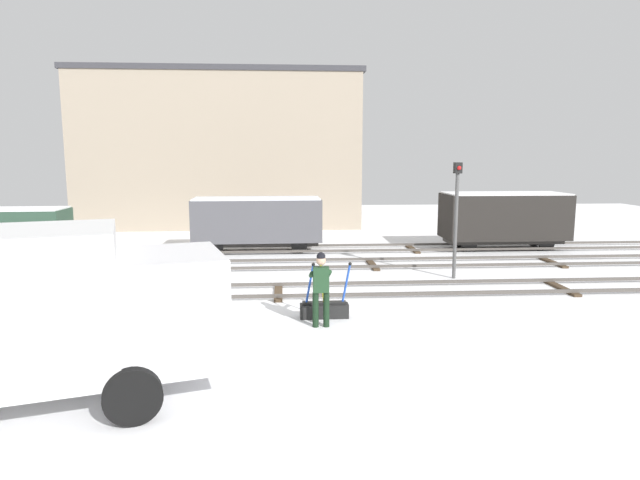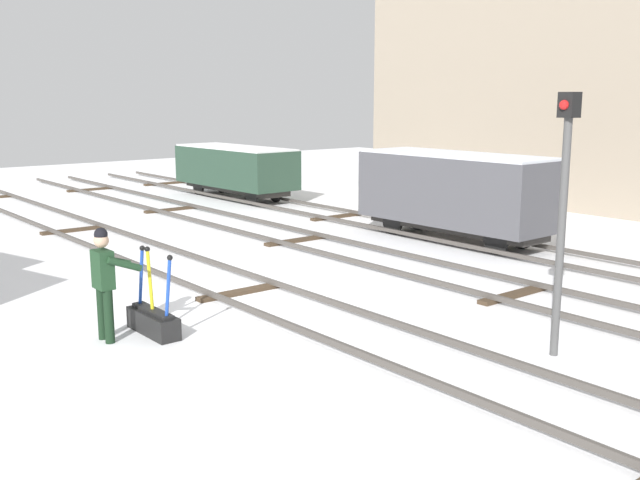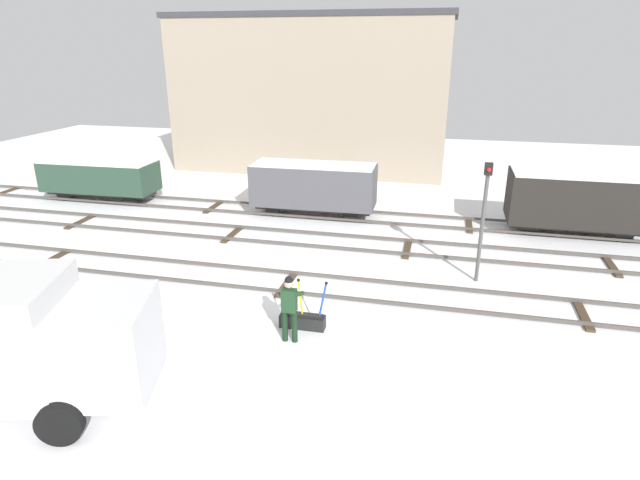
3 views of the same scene
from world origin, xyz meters
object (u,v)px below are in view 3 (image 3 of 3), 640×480
object	(u,v)px
signal_post	(484,211)
freight_car_far_end	(100,177)
rail_worker	(290,304)
delivery_truck	(6,340)
freight_car_back_track	(314,186)
freight_car_mid_siding	(578,200)
switch_lever_frame	(303,319)

from	to	relation	value
signal_post	freight_car_far_end	bearing A→B (deg)	162.32
rail_worker	delivery_truck	distance (m)	6.23
freight_car_back_track	freight_car_mid_siding	bearing A→B (deg)	-1.21
delivery_truck	freight_car_far_end	size ratio (longest dim) A/B	1.05
delivery_truck	freight_car_mid_siding	size ratio (longest dim) A/B	1.11
freight_car_mid_siding	switch_lever_frame	bearing A→B (deg)	-131.28
rail_worker	signal_post	xyz separation A→B (m)	(4.87, 4.96, 1.34)
switch_lever_frame	signal_post	xyz separation A→B (m)	(4.73, 4.24, 2.14)
rail_worker	signal_post	world-z (taller)	signal_post
delivery_truck	freight_car_mid_siding	xyz separation A→B (m)	(13.66, 14.55, -0.21)
signal_post	freight_car_mid_siding	xyz separation A→B (m)	(4.00, 5.65, -0.95)
freight_car_far_end	freight_car_mid_siding	world-z (taller)	freight_car_mid_siding
rail_worker	freight_car_far_end	bearing A→B (deg)	139.81
delivery_truck	signal_post	size ratio (longest dim) A/B	1.51
signal_post	delivery_truck	bearing A→B (deg)	-137.36
signal_post	freight_car_back_track	distance (m)	8.97
delivery_truck	freight_car_mid_siding	bearing A→B (deg)	30.58
switch_lever_frame	freight_car_mid_siding	world-z (taller)	freight_car_mid_siding
signal_post	freight_car_far_end	world-z (taller)	signal_post
rail_worker	switch_lever_frame	bearing A→B (deg)	78.40
freight_car_mid_siding	freight_car_back_track	size ratio (longest dim) A/B	0.97
freight_car_back_track	delivery_truck	bearing A→B (deg)	-101.98
delivery_truck	freight_car_far_end	world-z (taller)	delivery_truck
freight_car_mid_siding	freight_car_back_track	bearing A→B (deg)	-179.83
delivery_truck	freight_car_far_end	bearing A→B (deg)	102.84
switch_lever_frame	signal_post	world-z (taller)	signal_post
freight_car_far_end	switch_lever_frame	bearing A→B (deg)	-38.88
freight_car_far_end	freight_car_mid_siding	size ratio (longest dim) A/B	1.06
signal_post	rail_worker	bearing A→B (deg)	-134.49
signal_post	freight_car_far_end	distance (m)	18.66
delivery_truck	freight_car_far_end	xyz separation A→B (m)	(-8.08, 14.55, -0.49)
rail_worker	freight_car_back_track	xyz separation A→B (m)	(-2.02, 10.61, 0.31)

